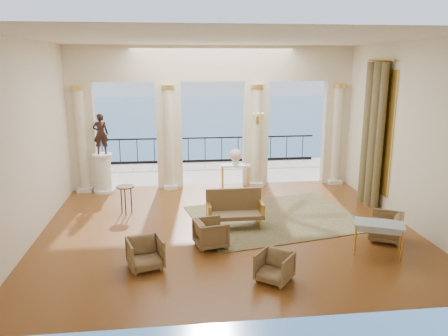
{
  "coord_description": "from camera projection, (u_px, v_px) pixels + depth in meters",
  "views": [
    {
      "loc": [
        -1.27,
        -10.07,
        4.0
      ],
      "look_at": [
        -0.02,
        0.6,
        1.38
      ],
      "focal_mm": 35.0,
      "sensor_mm": 36.0,
      "label": 1
    }
  ],
  "objects": [
    {
      "name": "side_table",
      "position": [
        125.0,
        190.0,
        11.67
      ],
      "size": [
        0.47,
        0.47,
        0.77
      ],
      "color": "black",
      "rests_on": "ground"
    },
    {
      "name": "terrace",
      "position": [
        208.0,
        172.0,
        16.41
      ],
      "size": [
        10.0,
        3.6,
        0.1
      ],
      "primitive_type": "cube",
      "color": "#AEA392",
      "rests_on": "ground"
    },
    {
      "name": "settee",
      "position": [
        235.0,
        208.0,
        10.84
      ],
      "size": [
        1.4,
        0.61,
        0.92
      ],
      "rotation": [
        0.0,
        0.0,
        0.01
      ],
      "color": "#40341D",
      "rests_on": "ground"
    },
    {
      "name": "armchair_b",
      "position": [
        274.0,
        266.0,
        8.12
      ],
      "size": [
        0.82,
        0.81,
        0.62
      ],
      "primitive_type": "imported",
      "rotation": [
        0.0,
        0.0,
        -0.67
      ],
      "color": "#40341D",
      "rests_on": "ground"
    },
    {
      "name": "arcade",
      "position": [
        213.0,
        108.0,
        13.88
      ],
      "size": [
        9.0,
        0.56,
        4.5
      ],
      "color": "beige",
      "rests_on": "ground"
    },
    {
      "name": "armchair_a",
      "position": [
        145.0,
        252.0,
        8.62
      ],
      "size": [
        0.81,
        0.78,
        0.68
      ],
      "primitive_type": "imported",
      "rotation": [
        0.0,
        0.0,
        0.29
      ],
      "color": "#40341D",
      "rests_on": "ground"
    },
    {
      "name": "console_table",
      "position": [
        235.0,
        169.0,
        13.65
      ],
      "size": [
        0.96,
        0.47,
        0.87
      ],
      "rotation": [
        0.0,
        0.0,
        -0.12
      ],
      "color": "silver",
      "rests_on": "ground"
    },
    {
      "name": "room_walls",
      "position": [
        235.0,
        117.0,
        9.04
      ],
      "size": [
        9.0,
        9.0,
        9.0
      ],
      "color": "#F3E8CC",
      "rests_on": "ground"
    },
    {
      "name": "floor",
      "position": [
        228.0,
        228.0,
        10.8
      ],
      "size": [
        9.0,
        9.0,
        0.0
      ],
      "primitive_type": "plane",
      "color": "#442408",
      "rests_on": "ground"
    },
    {
      "name": "pedestal",
      "position": [
        103.0,
        174.0,
        13.65
      ],
      "size": [
        0.67,
        0.67,
        1.23
      ],
      "color": "silver",
      "rests_on": "ground"
    },
    {
      "name": "armchair_d",
      "position": [
        211.0,
        232.0,
        9.63
      ],
      "size": [
        0.75,
        0.79,
        0.68
      ],
      "primitive_type": "imported",
      "rotation": [
        0.0,
        0.0,
        1.79
      ],
      "color": "#40341D",
      "rests_on": "ground"
    },
    {
      "name": "sea",
      "position": [
        181.0,
        126.0,
        70.12
      ],
      "size": [
        160.0,
        160.0,
        0.0
      ],
      "primitive_type": "plane",
      "color": "navy",
      "rests_on": "ground"
    },
    {
      "name": "palm_tree",
      "position": [
        259.0,
        59.0,
        16.43
      ],
      "size": [
        2.0,
        2.0,
        4.5
      ],
      "color": "#4C3823",
      "rests_on": "terrace"
    },
    {
      "name": "statue",
      "position": [
        101.0,
        134.0,
        13.35
      ],
      "size": [
        0.47,
        0.32,
        1.25
      ],
      "primitive_type": "imported",
      "rotation": [
        0.0,
        0.0,
        3.18
      ],
      "color": "black",
      "rests_on": "pedestal"
    },
    {
      "name": "curtain",
      "position": [
        372.0,
        134.0,
        12.26
      ],
      "size": [
        0.33,
        1.4,
        4.09
      ],
      "color": "brown",
      "rests_on": "ground"
    },
    {
      "name": "headland",
      "position": [
        6.0,
        103.0,
        75.66
      ],
      "size": [
        22.0,
        18.0,
        6.0
      ],
      "primitive_type": "cube",
      "color": "black",
      "rests_on": "sea"
    },
    {
      "name": "window_frame",
      "position": [
        379.0,
        131.0,
        12.26
      ],
      "size": [
        0.04,
        1.6,
        3.4
      ],
      "primitive_type": "cube",
      "color": "#E5B94B",
      "rests_on": "room_walls"
    },
    {
      "name": "balustrade",
      "position": [
        205.0,
        152.0,
        17.85
      ],
      "size": [
        9.0,
        0.06,
        1.03
      ],
      "color": "black",
      "rests_on": "terrace"
    },
    {
      "name": "urn",
      "position": [
        236.0,
        156.0,
        13.54
      ],
      "size": [
        0.38,
        0.38,
        0.5
      ],
      "color": "white",
      "rests_on": "console_table"
    },
    {
      "name": "game_table",
      "position": [
        379.0,
        226.0,
        9.22
      ],
      "size": [
        1.15,
        0.91,
        0.69
      ],
      "rotation": [
        0.0,
        0.0,
        -0.42
      ],
      "color": "#9DB3C4",
      "rests_on": "ground"
    },
    {
      "name": "rug",
      "position": [
        276.0,
        218.0,
        11.47
      ],
      "size": [
        4.82,
        4.09,
        0.02
      ],
      "primitive_type": "cube",
      "rotation": [
        0.0,
        0.0,
        0.21
      ],
      "color": "#2E3116",
      "rests_on": "ground"
    },
    {
      "name": "wall_sconce",
      "position": [
        258.0,
        119.0,
        13.82
      ],
      "size": [
        0.3,
        0.11,
        0.33
      ],
      "color": "#E5B94B",
      "rests_on": "arcade"
    },
    {
      "name": "armchair_c",
      "position": [
        386.0,
        226.0,
        9.96
      ],
      "size": [
        0.93,
        0.94,
        0.72
      ],
      "primitive_type": "imported",
      "rotation": [
        0.0,
        0.0,
        -2.11
      ],
      "color": "#40341D",
      "rests_on": "ground"
    }
  ]
}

